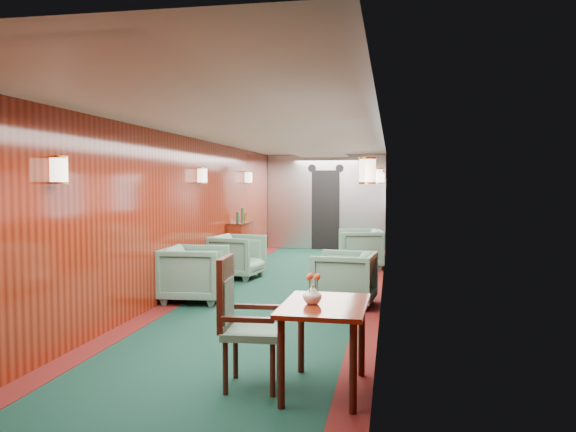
% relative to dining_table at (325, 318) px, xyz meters
% --- Properties ---
extents(room, '(12.00, 12.10, 2.40)m').
position_rel_dining_table_xyz_m(room, '(-1.11, 3.81, 1.03)').
color(room, '#0D3023').
rests_on(room, ground).
extents(bulkhead, '(2.98, 0.17, 2.39)m').
position_rel_dining_table_xyz_m(bulkhead, '(-1.11, 9.72, 0.58)').
color(bulkhead, '#BABDC2').
rests_on(bulkhead, ground).
extents(windows_right, '(0.02, 8.60, 0.80)m').
position_rel_dining_table_xyz_m(windows_right, '(0.37, 4.06, 0.85)').
color(windows_right, silver).
rests_on(windows_right, ground).
extents(wall_sconces, '(2.97, 7.97, 0.25)m').
position_rel_dining_table_xyz_m(wall_sconces, '(-1.11, 4.38, 1.19)').
color(wall_sconces, '#FFE8C6').
rests_on(wall_sconces, ground).
extents(dining_table, '(0.69, 0.97, 0.72)m').
position_rel_dining_table_xyz_m(dining_table, '(0.00, 0.00, 0.00)').
color(dining_table, maroon).
rests_on(dining_table, ground).
extents(side_chair, '(0.51, 0.53, 1.08)m').
position_rel_dining_table_xyz_m(side_chair, '(-0.69, -0.02, -0.02)').
color(side_chair, '#204B3D').
rests_on(side_chair, ground).
extents(credenza, '(0.31, 1.00, 1.17)m').
position_rel_dining_table_xyz_m(credenza, '(-2.45, 6.43, -0.14)').
color(credenza, maroon).
rests_on(credenza, ground).
extents(flower_vase, '(0.18, 0.18, 0.16)m').
position_rel_dining_table_xyz_m(flower_vase, '(-0.09, -0.04, 0.19)').
color(flower_vase, silver).
rests_on(flower_vase, dining_table).
extents(armchair_left_near, '(0.93, 0.91, 0.79)m').
position_rel_dining_table_xyz_m(armchair_left_near, '(-2.21, 3.10, -0.21)').
color(armchair_left_near, '#204B3D').
rests_on(armchair_left_near, ground).
extents(armchair_left_far, '(0.96, 0.94, 0.77)m').
position_rel_dining_table_xyz_m(armchair_left_far, '(-2.16, 5.12, -0.22)').
color(armchair_left_far, '#204B3D').
rests_on(armchair_left_far, ground).
extents(armchair_right_near, '(0.90, 0.88, 0.74)m').
position_rel_dining_table_xyz_m(armchair_right_near, '(-0.11, 3.21, -0.23)').
color(armchair_right_near, '#204B3D').
rests_on(armchair_right_near, ground).
extents(armchair_right_far, '(0.96, 0.94, 0.77)m').
position_rel_dining_table_xyz_m(armchair_right_far, '(-0.08, 6.68, -0.21)').
color(armchair_right_far, '#204B3D').
rests_on(armchair_right_far, ground).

